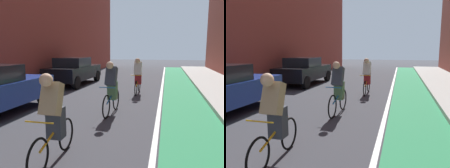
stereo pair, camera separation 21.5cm
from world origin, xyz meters
TOP-DOWN VIEW (x-y plane):
  - ground_plane at (0.00, 13.04)m, footprint 74.98×74.98m
  - bike_lane_paint at (3.03, 15.04)m, footprint 1.60×34.08m
  - lane_divider_stripe at (2.13, 15.04)m, footprint 0.12×34.08m
  - parked_sedan_black at (-2.78, 18.03)m, footprint 1.97×4.28m
  - cyclist_mid at (0.44, 9.42)m, footprint 0.48×1.70m
  - cyclist_trailing at (0.71, 12.65)m, footprint 0.48×1.74m
  - cyclist_far at (1.09, 16.11)m, footprint 0.48×1.70m

SIDE VIEW (x-z plane):
  - ground_plane at x=0.00m, z-range 0.00..0.00m
  - bike_lane_paint at x=3.03m, z-range 0.00..0.00m
  - lane_divider_stripe at x=2.13m, z-range 0.00..0.00m
  - parked_sedan_black at x=-2.78m, z-range 0.02..1.55m
  - cyclist_mid at x=0.44m, z-range 0.01..1.61m
  - cyclist_far at x=1.09m, z-range 0.00..1.61m
  - cyclist_trailing at x=0.71m, z-range 0.00..1.63m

